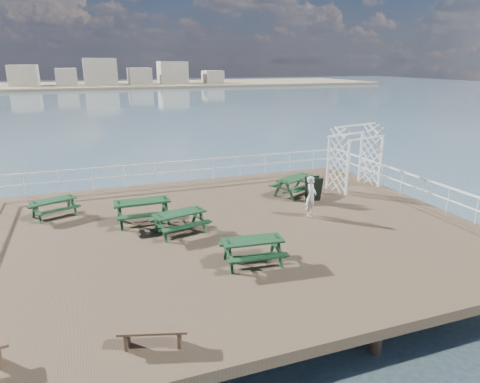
% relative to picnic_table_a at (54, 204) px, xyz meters
% --- Properties ---
extents(ground, '(18.00, 14.00, 0.30)m').
position_rel_picnic_table_a_xyz_m(ground, '(5.99, -3.59, -0.66)').
color(ground, brown).
rests_on(ground, ground).
extents(sea_backdrop, '(300.00, 300.00, 9.20)m').
position_rel_picnic_table_a_xyz_m(sea_backdrop, '(18.53, 130.48, -1.01)').
color(sea_backdrop, '#3F5D6B').
rests_on(sea_backdrop, ground).
extents(railing, '(17.77, 13.76, 1.10)m').
position_rel_picnic_table_a_xyz_m(railing, '(5.92, -1.02, 0.37)').
color(railing, white).
rests_on(railing, ground).
extents(picnic_table_a, '(2.01, 1.83, 0.79)m').
position_rel_picnic_table_a_xyz_m(picnic_table_a, '(0.00, 0.00, 0.00)').
color(picnic_table_a, '#13351B').
rests_on(picnic_table_a, ground).
extents(picnic_table_b, '(2.04, 1.65, 0.99)m').
position_rel_picnic_table_a_xyz_m(picnic_table_b, '(3.19, -1.85, 0.12)').
color(picnic_table_b, '#13351B').
rests_on(picnic_table_b, ground).
extents(picnic_table_c, '(2.37, 2.21, 0.92)m').
position_rel_picnic_table_a_xyz_m(picnic_table_c, '(10.17, -0.67, 0.08)').
color(picnic_table_c, '#13351B').
rests_on(picnic_table_c, ground).
extents(picnic_table_d, '(2.09, 1.83, 0.88)m').
position_rel_picnic_table_a_xyz_m(picnic_table_d, '(4.27, -3.34, 0.06)').
color(picnic_table_d, '#13351B').
rests_on(picnic_table_d, ground).
extents(picnic_table_e, '(1.94, 1.62, 0.88)m').
position_rel_picnic_table_a_xyz_m(picnic_table_e, '(5.81, -6.46, 0.06)').
color(picnic_table_e, '#13351B').
rests_on(picnic_table_e, ground).
extents(flat_bench_far, '(1.52, 0.76, 0.43)m').
position_rel_picnic_table_a_xyz_m(flat_bench_far, '(2.36, -9.39, -0.19)').
color(flat_bench_far, brown).
rests_on(flat_bench_far, ground).
extents(trellis_arbor, '(2.70, 1.86, 3.06)m').
position_rel_picnic_table_a_xyz_m(trellis_arbor, '(13.34, -0.61, 0.85)').
color(trellis_arbor, white).
rests_on(trellis_arbor, ground).
extents(sandwich_board, '(0.71, 0.55, 1.10)m').
position_rel_picnic_table_a_xyz_m(sandwich_board, '(10.51, -1.80, 0.03)').
color(sandwich_board, black).
rests_on(sandwich_board, ground).
extents(person, '(0.69, 0.69, 1.61)m').
position_rel_picnic_table_a_xyz_m(person, '(9.49, -3.40, 0.30)').
color(person, silver).
rests_on(person, ground).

